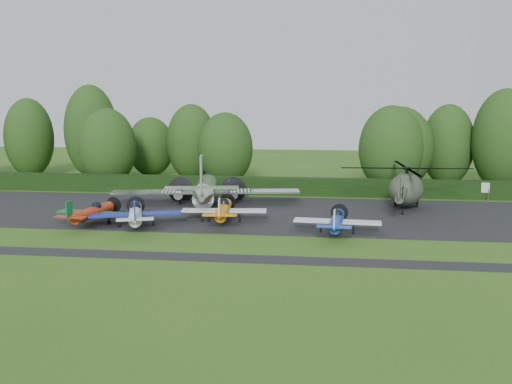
# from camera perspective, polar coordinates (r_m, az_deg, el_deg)

# --- Properties ---
(ground) EXTENTS (160.00, 160.00, 0.00)m
(ground) POSITION_cam_1_polar(r_m,az_deg,el_deg) (46.15, -5.03, -4.49)
(ground) COLOR #2D5718
(ground) RESTS_ON ground
(apron) EXTENTS (70.00, 18.00, 0.01)m
(apron) POSITION_cam_1_polar(r_m,az_deg,el_deg) (55.73, -2.87, -2.05)
(apron) COLOR black
(apron) RESTS_ON ground
(taxiway_verge) EXTENTS (70.00, 2.00, 0.00)m
(taxiway_verge) POSITION_cam_1_polar(r_m,az_deg,el_deg) (40.50, -6.82, -6.48)
(taxiway_verge) COLOR black
(taxiway_verge) RESTS_ON ground
(hedgerow) EXTENTS (90.00, 1.60, 2.00)m
(hedgerow) POSITION_cam_1_polar(r_m,az_deg,el_deg) (66.41, -1.23, -0.20)
(hedgerow) COLOR black
(hedgerow) RESTS_ON ground
(transport_plane) EXTENTS (19.44, 14.90, 6.23)m
(transport_plane) POSITION_cam_1_polar(r_m,az_deg,el_deg) (58.35, -5.12, 0.17)
(transport_plane) COLOR silver
(transport_plane) RESTS_ON ground
(light_plane_red) EXTENTS (7.23, 7.60, 2.78)m
(light_plane_red) POSITION_cam_1_polar(r_m,az_deg,el_deg) (51.98, -16.00, -1.94)
(light_plane_red) COLOR #9E270E
(light_plane_red) RESTS_ON ground
(light_plane_white) EXTENTS (7.86, 8.27, 3.02)m
(light_plane_white) POSITION_cam_1_polar(r_m,az_deg,el_deg) (50.04, -11.95, -2.09)
(light_plane_white) COLOR silver
(light_plane_white) RESTS_ON ground
(light_plane_orange) EXTENTS (7.60, 7.99, 2.92)m
(light_plane_orange) POSITION_cam_1_polar(r_m,az_deg,el_deg) (50.89, -3.26, -1.76)
(light_plane_orange) COLOR orange
(light_plane_orange) RESTS_ON ground
(light_plane_blue) EXTENTS (7.14, 7.51, 2.74)m
(light_plane_blue) POSITION_cam_1_polar(r_m,az_deg,el_deg) (47.07, 8.09, -2.84)
(light_plane_blue) COLOR #1A3F9E
(light_plane_blue) RESTS_ON ground
(helicopter) EXTENTS (13.10, 15.34, 4.22)m
(helicopter) POSITION_cam_1_polar(r_m,az_deg,el_deg) (59.17, 14.80, 0.54)
(helicopter) COLOR #354031
(helicopter) RESTS_ON ground
(sign_board) EXTENTS (3.46, 0.13, 1.95)m
(sign_board) POSITION_cam_1_polar(r_m,az_deg,el_deg) (66.95, 20.84, 0.40)
(sign_board) COLOR #3F3326
(sign_board) RESTS_ON ground
(tree_0) EXTENTS (6.47, 6.47, 10.34)m
(tree_0) POSITION_cam_1_polar(r_m,az_deg,el_deg) (76.25, 18.63, 4.45)
(tree_0) COLOR black
(tree_0) RESTS_ON ground
(tree_1) EXTENTS (6.72, 6.72, 11.08)m
(tree_1) POSITION_cam_1_polar(r_m,az_deg,el_deg) (86.44, -21.74, 5.04)
(tree_1) COLOR black
(tree_1) RESTS_ON ground
(tree_2) EXTENTS (7.36, 7.36, 12.93)m
(tree_2) POSITION_cam_1_polar(r_m,az_deg,el_deg) (83.19, -16.16, 5.83)
(tree_2) COLOR black
(tree_2) RESTS_ON ground
(tree_3) EXTENTS (6.57, 6.57, 8.42)m
(tree_3) POSITION_cam_1_polar(r_m,az_deg,el_deg) (82.79, -10.47, 4.47)
(tree_3) COLOR black
(tree_3) RESTS_ON ground
(tree_5) EXTENTS (7.37, 7.37, 12.23)m
(tree_5) POSITION_cam_1_polar(r_m,az_deg,el_deg) (74.53, 23.55, 4.79)
(tree_5) COLOR black
(tree_5) RESTS_ON ground
(tree_7) EXTENTS (8.27, 8.27, 10.09)m
(tree_7) POSITION_cam_1_polar(r_m,az_deg,el_deg) (71.83, 14.11, 4.29)
(tree_7) COLOR black
(tree_7) RESTS_ON ground
(tree_8) EXTENTS (7.13, 7.13, 9.28)m
(tree_8) POSITION_cam_1_polar(r_m,az_deg,el_deg) (73.52, -3.08, 4.35)
(tree_8) COLOR black
(tree_8) RESTS_ON ground
(tree_9) EXTENTS (6.75, 6.75, 10.29)m
(tree_9) POSITION_cam_1_polar(r_m,az_deg,el_deg) (77.95, -6.45, 4.96)
(tree_9) COLOR black
(tree_9) RESTS_ON ground
(tree_10) EXTENTS (7.16, 7.16, 9.84)m
(tree_10) POSITION_cam_1_polar(r_m,az_deg,el_deg) (74.61, -14.63, 4.35)
(tree_10) COLOR black
(tree_10) RESTS_ON ground
(tree_11) EXTENTS (7.69, 7.69, 10.24)m
(tree_11) POSITION_cam_1_polar(r_m,az_deg,el_deg) (69.80, 13.37, 4.24)
(tree_11) COLOR black
(tree_11) RESTS_ON ground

